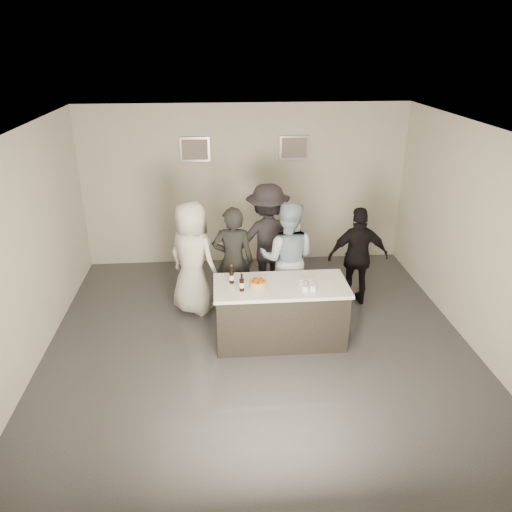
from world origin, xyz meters
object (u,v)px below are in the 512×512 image
object	(u,v)px
beer_bottle_a	(232,274)
person_guest_left	(192,258)
person_main_black	(233,262)
person_main_blue	(287,258)
cake	(258,284)
person_guest_right	(358,257)
bar_counter	(280,313)
person_guest_back	(268,240)
beer_bottle_b	(242,282)

from	to	relation	value
beer_bottle_a	person_guest_left	world-z (taller)	person_guest_left
person_main_black	person_main_blue	xyz separation A→B (m)	(0.83, -0.02, 0.03)
cake	person_guest_right	bearing A→B (deg)	32.23
cake	bar_counter	bearing A→B (deg)	7.72
person_main_black	person_guest_back	size ratio (longest dim) A/B	0.92
person_guest_left	person_guest_back	bearing A→B (deg)	-119.29
cake	person_main_black	size ratio (longest dim) A/B	0.13
beer_bottle_b	cake	bearing A→B (deg)	24.19
person_guest_left	person_guest_right	distance (m)	2.63
cake	beer_bottle_b	size ratio (longest dim) A/B	0.88
beer_bottle_b	person_main_blue	xyz separation A→B (m)	(0.76, 1.00, -0.12)
person_main_blue	person_guest_right	distance (m)	1.19
person_guest_right	person_guest_back	world-z (taller)	person_guest_back
cake	person_guest_left	xyz separation A→B (m)	(-0.93, 1.03, -0.03)
person_guest_right	person_guest_left	bearing A→B (deg)	3.08
cake	beer_bottle_b	bearing A→B (deg)	-155.81
cake	beer_bottle_b	xyz separation A→B (m)	(-0.22, -0.10, 0.09)
bar_counter	person_guest_left	world-z (taller)	person_guest_left
bar_counter	person_main_black	distance (m)	1.16
beer_bottle_a	person_main_black	distance (m)	0.79
person_main_blue	person_guest_back	xyz separation A→B (m)	(-0.24, 0.65, 0.05)
bar_counter	person_guest_left	xyz separation A→B (m)	(-1.25, 0.99, 0.45)
cake	beer_bottle_a	xyz separation A→B (m)	(-0.35, 0.14, 0.09)
beer_bottle_b	person_main_blue	distance (m)	1.26
cake	person_main_black	xyz separation A→B (m)	(-0.30, 0.91, -0.06)
cake	person_guest_back	xyz separation A→B (m)	(0.30, 1.55, 0.02)
beer_bottle_b	person_guest_right	bearing A→B (deg)	31.37
cake	person_guest_left	world-z (taller)	person_guest_left
beer_bottle_b	person_guest_back	xyz separation A→B (m)	(0.52, 1.65, -0.07)
beer_bottle_a	person_guest_back	xyz separation A→B (m)	(0.65, 1.41, -0.07)
person_main_black	person_main_blue	size ratio (longest dim) A/B	0.97
beer_bottle_a	person_guest_right	xyz separation A→B (m)	(2.06, 0.93, -0.21)
bar_counter	person_guest_left	size ratio (longest dim) A/B	1.03
cake	person_guest_right	distance (m)	2.02
person_main_black	person_guest_right	bearing A→B (deg)	-169.44
beer_bottle_a	person_guest_right	size ratio (longest dim) A/B	0.16
bar_counter	person_main_blue	xyz separation A→B (m)	(0.21, 0.85, 0.46)
bar_counter	person_main_black	size ratio (longest dim) A/B	1.06
person_main_black	person_guest_right	xyz separation A→B (m)	(2.01, 0.16, -0.06)
person_guest_right	person_guest_back	xyz separation A→B (m)	(-1.41, 0.47, 0.14)
person_main_blue	person_guest_left	bearing A→B (deg)	8.82
bar_counter	cake	size ratio (longest dim) A/B	8.10
person_guest_left	person_guest_back	size ratio (longest dim) A/B	0.94
person_guest_right	person_main_blue	bearing A→B (deg)	10.84
person_main_black	person_guest_right	size ratio (longest dim) A/B	1.07
person_guest_left	person_guest_right	xyz separation A→B (m)	(2.63, 0.04, -0.08)
person_main_blue	cake	bearing A→B (deg)	73.41
beer_bottle_b	beer_bottle_a	bearing A→B (deg)	117.75
person_guest_right	cake	bearing A→B (deg)	34.39
beer_bottle_b	person_main_black	size ratio (longest dim) A/B	0.15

